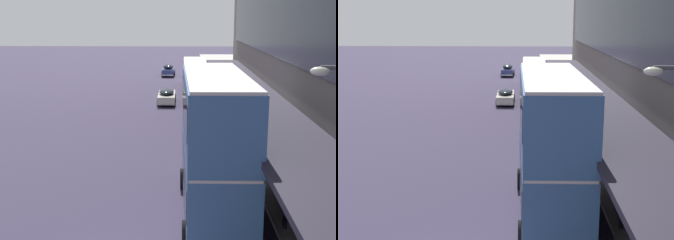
{
  "view_description": "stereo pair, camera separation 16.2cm",
  "coord_description": "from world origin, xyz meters",
  "views": [
    {
      "loc": [
        2.27,
        -13.53,
        8.35
      ],
      "look_at": [
        1.34,
        16.59,
        1.64
      ],
      "focal_mm": 50.0,
      "sensor_mm": 36.0,
      "label": 1
    },
    {
      "loc": [
        2.44,
        -13.52,
        8.35
      ],
      "look_at": [
        1.34,
        16.59,
        1.64
      ],
      "focal_mm": 50.0,
      "sensor_mm": 36.0,
      "label": 2
    }
  ],
  "objects": [
    {
      "name": "sedan_trailing_mid",
      "position": [
        3.86,
        15.48,
        0.73
      ],
      "size": [
        1.89,
        4.26,
        1.46
      ],
      "color": "#1F3A19",
      "rests_on": "ground"
    },
    {
      "name": "transit_bus_kerbside_front",
      "position": [
        3.71,
        40.9,
        1.88
      ],
      "size": [
        2.84,
        11.52,
        3.28
      ],
      "color": "beige",
      "rests_on": "ground"
    },
    {
      "name": "transit_bus_kerbside_rear",
      "position": [
        3.62,
        5.3,
        3.28
      ],
      "size": [
        2.87,
        9.35,
        6.07
      ],
      "color": "#3F6AA1",
      "rests_on": "ground"
    },
    {
      "name": "pedestrian_at_kerb",
      "position": [
        6.38,
        3.81,
        1.18
      ],
      "size": [
        0.33,
        0.62,
        1.86
      ],
      "color": "black",
      "rests_on": "sidewalk_kerb"
    },
    {
      "name": "sedan_lead_near",
      "position": [
        3.75,
        23.99,
        0.76
      ],
      "size": [
        2.04,
        4.91,
        1.55
      ],
      "color": "#1E2F1A",
      "rests_on": "ground"
    },
    {
      "name": "sedan_second_near",
      "position": [
        0.74,
        31.55,
        0.72
      ],
      "size": [
        1.79,
        4.95,
        1.43
      ],
      "color": "beige",
      "rests_on": "ground"
    },
    {
      "name": "sedan_trailing_near",
      "position": [
        0.26,
        52.91,
        0.82
      ],
      "size": [
        1.89,
        4.3,
        1.68
      ],
      "color": "navy",
      "rests_on": "ground"
    }
  ]
}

